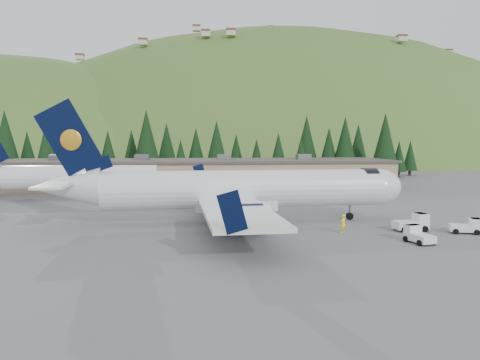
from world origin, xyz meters
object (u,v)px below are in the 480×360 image
baggage_tug_b (468,227)px  ramp_worker (343,224)px  baggage_tug_a (413,223)px  baggage_tug_c (418,235)px  second_airliner (61,177)px  airliner (235,191)px  terminal_building (197,173)px

baggage_tug_b → ramp_worker: 11.61m
ramp_worker → baggage_tug_b: bearing=136.3°
baggage_tug_a → baggage_tug_c: size_ratio=1.13×
second_airliner → airliner: bearing=-42.8°
baggage_tug_b → terminal_building: 52.21m
second_airliner → ramp_worker: bearing=-40.6°
baggage_tug_b → terminal_building: size_ratio=0.04×
baggage_tug_c → terminal_building: terminal_building is taller
second_airliner → baggage_tug_c: second_airliner is taller
second_airliner → baggage_tug_a: 49.32m
ramp_worker → terminal_building: bearing=-111.3°
baggage_tug_a → ramp_worker: 7.13m
airliner → ramp_worker: bearing=-37.4°
airliner → ramp_worker: size_ratio=21.67×
baggage_tug_a → terminal_building: 48.64m
second_airliner → baggage_tug_b: size_ratio=9.19×
airliner → terminal_building: airliner is taller
baggage_tug_a → baggage_tug_b: 4.79m
baggage_tug_b → ramp_worker: size_ratio=1.69×
second_airliner → terminal_building: size_ratio=0.39×
baggage_tug_a → terminal_building: terminal_building is taller
second_airliner → ramp_worker: 44.06m
airliner → terminal_building: (-3.89, 38.06, -0.78)m
airliner → baggage_tug_a: size_ratio=11.77×
baggage_tug_c → baggage_tug_a: bearing=-34.4°
baggage_tug_c → second_airliner: bearing=36.9°
airliner → second_airliner: size_ratio=1.40×
terminal_building → ramp_worker: terminal_building is taller
second_airliner → ramp_worker: (33.40, -28.63, -2.44)m
second_airliner → terminal_building: (19.91, 16.00, -0.70)m
terminal_building → baggage_tug_b: bearing=-61.3°
baggage_tug_c → ramp_worker: ramp_worker is taller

